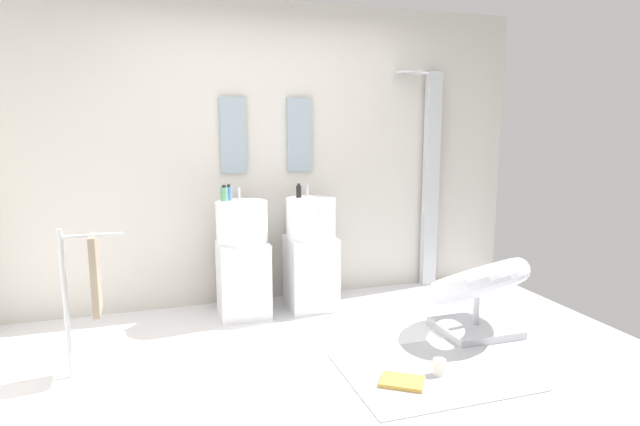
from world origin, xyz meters
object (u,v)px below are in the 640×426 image
towel_rack (91,278)px  soap_bottle_green (224,194)px  lounge_chair (477,288)px  coffee_mug (439,367)px  pedestal_sink_right (311,253)px  magazine_ochre (402,382)px  soap_bottle_blue (229,193)px  soap_bottle_black (299,191)px  pedestal_sink_left (243,258)px  shower_column (430,176)px

towel_rack → soap_bottle_green: (0.94, 0.83, 0.38)m
lounge_chair → towel_rack: 2.71m
coffee_mug → pedestal_sink_right: bearing=105.5°
magazine_ochre → soap_bottle_blue: size_ratio=1.96×
soap_bottle_green → soap_bottle_black: size_ratio=1.09×
pedestal_sink_right → magazine_ochre: (0.13, -1.49, -0.46)m
lounge_chair → soap_bottle_black: 1.63m
soap_bottle_blue → lounge_chair: bearing=-30.3°
soap_bottle_black → towel_rack: bearing=-152.0°
pedestal_sink_right → pedestal_sink_left: bearing=180.0°
lounge_chair → shower_column: bearing=78.6°
magazine_ochre → soap_bottle_green: bearing=152.4°
soap_bottle_green → soap_bottle_blue: (0.04, 0.02, 0.00)m
soap_bottle_green → soap_bottle_blue: same height
pedestal_sink_left → magazine_ochre: 1.72m
soap_bottle_green → soap_bottle_blue: 0.05m
coffee_mug → soap_bottle_blue: soap_bottle_blue is taller
coffee_mug → soap_bottle_black: soap_bottle_black is taller
pedestal_sink_right → soap_bottle_blue: (-0.67, 0.09, 0.53)m
soap_bottle_green → soap_bottle_black: soap_bottle_green is taller
lounge_chair → soap_bottle_blue: bearing=149.7°
soap_bottle_green → lounge_chair: bearing=-29.2°
towel_rack → magazine_ochre: towel_rack is taller
pedestal_sink_right → towel_rack: (-1.65, -0.76, 0.14)m
lounge_chair → soap_bottle_blue: soap_bottle_blue is taller
pedestal_sink_right → soap_bottle_green: 0.89m
shower_column → coffee_mug: shower_column is taller
shower_column → lounge_chair: (-0.24, -1.19, -0.73)m
shower_column → lounge_chair: size_ratio=1.96×
shower_column → soap_bottle_black: shower_column is taller
pedestal_sink_left → soap_bottle_black: (0.50, 0.08, 0.52)m
coffee_mug → soap_bottle_blue: bearing=124.7°
towel_rack → soap_bottle_green: bearing=41.3°
shower_column → soap_bottle_black: 1.38m
soap_bottle_green → soap_bottle_black: 0.63m
magazine_ochre → soap_bottle_green: size_ratio=1.97×
pedestal_sink_left → lounge_chair: 1.86m
towel_rack → soap_bottle_black: bearing=28.0°
lounge_chair → coffee_mug: (-0.64, -0.55, -0.29)m
pedestal_sink_right → soap_bottle_green: bearing=174.5°
pedestal_sink_right → soap_bottle_black: (-0.08, 0.08, 0.52)m
soap_bottle_blue → pedestal_sink_right: bearing=-7.8°
shower_column → lounge_chair: shower_column is taller
lounge_chair → soap_bottle_black: size_ratio=8.70×
pedestal_sink_left → magazine_ochre: pedestal_sink_left is taller
magazine_ochre → soap_bottle_blue: 2.03m
towel_rack → coffee_mug: towel_rack is taller
lounge_chair → soap_bottle_black: bearing=138.6°
pedestal_sink_right → magazine_ochre: pedestal_sink_right is taller
towel_rack → magazine_ochre: bearing=-22.3°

